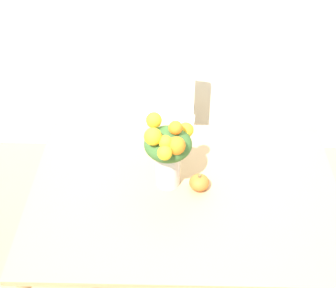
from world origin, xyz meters
The scene contains 5 objects.
ground_plane centered at (0.00, 0.00, 0.00)m, with size 12.00×12.00×0.00m, color tan.
dining_table centered at (0.00, 0.00, 0.65)m, with size 1.52×1.06×0.73m.
flower_vase centered at (-0.08, 0.05, 0.95)m, with size 0.23×0.27×0.39m.
pumpkin centered at (0.07, 0.02, 0.77)m, with size 0.10×0.10×0.09m.
dining_chair_near_window centered at (-0.14, 0.87, 0.48)m, with size 0.46×0.46×0.92m.
Camera 1 is at (-0.05, -1.60, 2.41)m, focal length 50.00 mm.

